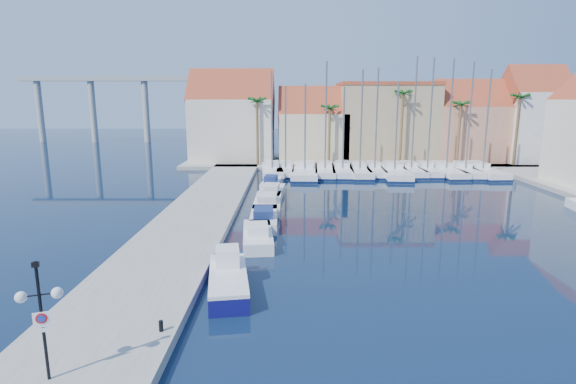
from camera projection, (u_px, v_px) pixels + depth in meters
name	position (u px, v px, depth m)	size (l,w,h in m)	color
ground	(320.00, 295.00, 22.23)	(260.00, 260.00, 0.00)	black
quay_west	(195.00, 219.00, 35.43)	(6.00, 77.00, 0.50)	gray
shore_north	(364.00, 161.00, 69.15)	(54.00, 16.00, 0.50)	gray
lamp_post	(40.00, 303.00, 14.20)	(1.33, 0.70, 4.08)	black
bollard	(161.00, 326.00, 17.75)	(0.18, 0.18, 0.44)	black
fishing_boat	(228.00, 278.00, 22.68)	(2.66, 5.78, 1.95)	#100E57
motorboat_west_0	(258.00, 235.00, 30.31)	(2.45, 6.13, 1.40)	white
motorboat_west_1	(264.00, 218.00, 34.82)	(2.22, 6.50, 1.40)	white
motorboat_west_2	(268.00, 202.00, 39.99)	(2.32, 7.24, 1.40)	white
motorboat_west_3	(272.00, 192.00, 44.42)	(2.55, 6.58, 1.40)	white
motorboat_west_4	(272.00, 183.00, 49.38)	(2.35, 5.91, 1.40)	white
sailboat_0	(272.00, 170.00, 57.69)	(3.34, 10.06, 12.90)	white
sailboat_1	(286.00, 170.00, 57.87)	(2.33, 8.27, 11.17)	white
sailboat_2	(305.00, 171.00, 57.21)	(3.75, 12.17, 11.37)	white
sailboat_3	(325.00, 170.00, 57.53)	(3.05, 9.66, 14.07)	white
sailboat_4	(342.00, 170.00, 57.73)	(3.41, 10.13, 11.06)	white
sailboat_5	(359.00, 171.00, 57.16)	(2.64, 9.45, 13.11)	white
sailboat_6	(374.00, 170.00, 57.54)	(2.54, 8.59, 13.33)	white
sailboat_7	(394.00, 171.00, 56.95)	(3.95, 11.88, 11.57)	white
sailboat_8	(410.00, 170.00, 57.91)	(2.56, 8.99, 14.73)	white
sailboat_9	(426.00, 170.00, 57.76)	(2.54, 8.53, 14.52)	white
sailboat_10	(444.00, 170.00, 57.49)	(3.21, 10.20, 14.38)	white
sailboat_11	(464.00, 170.00, 57.35)	(3.16, 9.62, 14.01)	white
sailboat_12	(480.00, 171.00, 57.34)	(3.31, 10.68, 13.16)	white
building_0	(233.00, 120.00, 66.98)	(12.30, 9.00, 13.50)	beige
building_1	(313.00, 128.00, 67.18)	(10.30, 8.00, 11.00)	beige
building_2	(385.00, 121.00, 67.92)	(14.20, 10.20, 11.50)	tan
building_3	(467.00, 124.00, 66.98)	(10.30, 8.00, 12.00)	tan
building_4	(532.00, 117.00, 65.75)	(8.30, 8.00, 14.00)	silver
palm_0	(257.00, 103.00, 61.55)	(2.60, 2.60, 10.15)	brown
palm_1	(330.00, 110.00, 61.70)	(2.60, 2.60, 9.15)	brown
palm_2	(403.00, 96.00, 61.29)	(2.60, 2.60, 11.15)	brown
palm_3	(461.00, 106.00, 61.54)	(2.60, 2.60, 9.65)	brown
palm_4	(520.00, 99.00, 61.32)	(2.60, 2.60, 10.65)	brown
viaduct	(122.00, 96.00, 100.61)	(48.00, 2.20, 14.45)	#9E9E99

